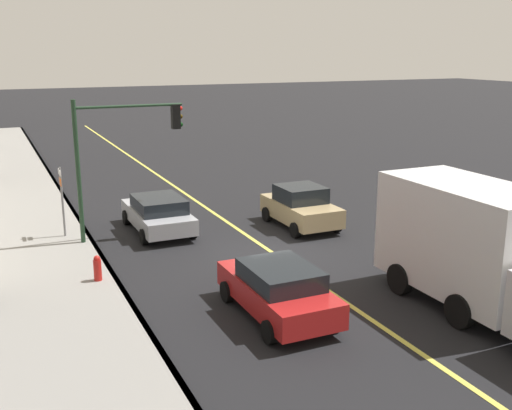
{
  "coord_description": "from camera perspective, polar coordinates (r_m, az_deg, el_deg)",
  "views": [
    {
      "loc": [
        -18.29,
        8.89,
        6.95
      ],
      "look_at": [
        -0.76,
        0.91,
        1.98
      ],
      "focal_mm": 42.43,
      "sensor_mm": 36.0,
      "label": 1
    }
  ],
  "objects": [
    {
      "name": "curb_edge",
      "position": [
        19.81,
        -13.48,
        -6.25
      ],
      "size": [
        80.0,
        0.16,
        0.15
      ],
      "primitive_type": "cube",
      "color": "slate",
      "rests_on": "ground"
    },
    {
      "name": "ground",
      "position": [
        21.49,
        1.36,
        -4.4
      ],
      "size": [
        200.0,
        200.0,
        0.0
      ],
      "primitive_type": "plane",
      "color": "black"
    },
    {
      "name": "street_sign_post",
      "position": [
        23.48,
        -17.82,
        0.69
      ],
      "size": [
        0.6,
        0.08,
        2.78
      ],
      "color": "slate",
      "rests_on": "ground"
    },
    {
      "name": "truck_white",
      "position": [
        17.27,
        20.63,
        -3.92
      ],
      "size": [
        7.07,
        2.65,
        3.43
      ],
      "color": "silver",
      "rests_on": "ground"
    },
    {
      "name": "fire_hydrant",
      "position": [
        19.0,
        -14.71,
        -5.98
      ],
      "size": [
        0.24,
        0.24,
        0.94
      ],
      "color": "red",
      "rests_on": "ground"
    },
    {
      "name": "car_tan",
      "position": [
        24.32,
        4.24,
        -0.16
      ],
      "size": [
        3.8,
        2.03,
        1.66
      ],
      "color": "tan",
      "rests_on": "ground"
    },
    {
      "name": "car_silver",
      "position": [
        23.87,
        -9.22,
        -0.78
      ],
      "size": [
        4.37,
        2.07,
        1.43
      ],
      "color": "#A8AAB2",
      "rests_on": "ground"
    },
    {
      "name": "traffic_light_mast",
      "position": [
        22.39,
        -12.61,
        5.63
      ],
      "size": [
        0.28,
        3.99,
        5.28
      ],
      "color": "#1E3823",
      "rests_on": "ground"
    },
    {
      "name": "car_red",
      "position": [
        16.25,
        2.08,
        -7.92
      ],
      "size": [
        4.21,
        2.0,
        1.46
      ],
      "color": "red",
      "rests_on": "ground"
    },
    {
      "name": "sidewalk_slab",
      "position": [
        19.59,
        -18.83,
        -6.88
      ],
      "size": [
        80.0,
        3.86,
        0.15
      ],
      "primitive_type": "cube",
      "color": "gray",
      "rests_on": "ground"
    },
    {
      "name": "lane_stripe_center",
      "position": [
        21.49,
        1.36,
        -4.39
      ],
      "size": [
        80.0,
        0.16,
        0.01
      ],
      "primitive_type": "cube",
      "color": "#D8CC4C",
      "rests_on": "ground"
    }
  ]
}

